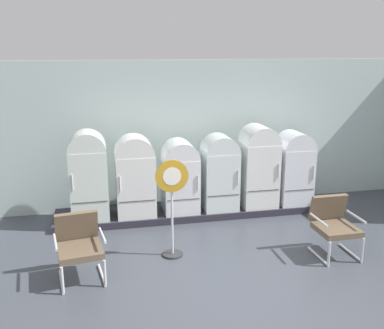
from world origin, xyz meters
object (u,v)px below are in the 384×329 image
Objects in this scene: refrigerator_2 at (180,174)px; refrigerator_4 at (258,164)px; refrigerator_0 at (89,173)px; armchair_left at (79,244)px; armchair_right at (334,223)px; refrigerator_5 at (294,166)px; refrigerator_3 at (220,170)px; sign_stand at (172,207)px; refrigerator_1 at (135,174)px.

refrigerator_4 is at bearing -0.40° from refrigerator_2.
refrigerator_0 is 1.76× the size of armchair_left.
refrigerator_4 is at bearing 104.16° from armchair_right.
refrigerator_5 reaches higher than refrigerator_2.
refrigerator_3 is 3.20m from armchair_left.
sign_stand reaches higher than armchair_left.
refrigerator_3 is at bearing 52.56° from sign_stand.
refrigerator_4 is 2.12m from armchair_right.
armchair_left is 1.00× the size of armchair_right.
refrigerator_0 is 4.23m from armchair_right.
sign_stand is at bearing -127.44° from refrigerator_3.
refrigerator_1 is 3.52m from armchair_right.
refrigerator_0 reaches higher than refrigerator_5.
refrigerator_0 is 1.76× the size of armchair_right.
refrigerator_0 is 3.20m from refrigerator_4.
refrigerator_2 is 0.76m from refrigerator_3.
refrigerator_3 is at bearing -0.20° from refrigerator_1.
refrigerator_3 is 0.93× the size of sign_stand.
refrigerator_4 is 3.88m from armchair_left.
armchair_right is at bearing -10.23° from sign_stand.
refrigerator_5 reaches higher than sign_stand.
refrigerator_4 is at bearing 179.02° from refrigerator_5.
refrigerator_2 is 0.86× the size of refrigerator_4.
refrigerator_0 is 1.99m from sign_stand.
refrigerator_3 is at bearing -0.40° from refrigerator_0.
refrigerator_5 reaches higher than armchair_left.
refrigerator_4 is 0.74m from refrigerator_5.
refrigerator_0 is 3.93m from refrigerator_5.
refrigerator_4 is 1.74× the size of armchair_right.
refrigerator_2 is at bearing 1.06° from refrigerator_0.
refrigerator_1 is at bearing 105.44° from sign_stand.
refrigerator_3 is at bearing 123.13° from armchair_right.
refrigerator_4 reaches higher than armchair_right.
sign_stand is (-2.69, -1.55, -0.09)m from refrigerator_5.
refrigerator_4 reaches higher than refrigerator_5.
sign_stand is at bearing -104.73° from refrigerator_2.
refrigerator_5 is at bearing 30.03° from sign_stand.
armchair_right is (1.29, -1.97, -0.38)m from refrigerator_3.
refrigerator_3 is 0.79m from refrigerator_4.
refrigerator_4 reaches higher than sign_stand.
refrigerator_4 is (1.54, -0.01, 0.12)m from refrigerator_2.
refrigerator_1 reaches higher than refrigerator_2.
refrigerator_5 is (0.74, -0.01, -0.08)m from refrigerator_4.
armchair_right is (3.70, -1.99, -0.47)m from refrigerator_0.
sign_stand reaches higher than armchair_right.
armchair_right is at bearing -56.87° from refrigerator_3.
refrigerator_5 is 3.11m from sign_stand.
sign_stand is at bearing 169.77° from armchair_right.
armchair_right is (2.04, -2.02, -0.33)m from refrigerator_2.
armchair_right is (0.51, -2.01, -0.46)m from refrigerator_4.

